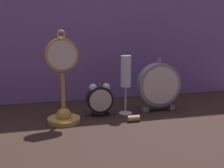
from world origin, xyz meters
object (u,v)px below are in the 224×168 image
alarm_clock_twin_bell (100,98)px  mantel_clock_silver (159,85)px  wine_cork (134,118)px  champagne_flute (126,75)px  pocket_watch_on_stand (63,91)px

alarm_clock_twin_bell → mantel_clock_silver: size_ratio=0.59×
mantel_clock_silver → wine_cork: bearing=-142.6°
champagne_flute → wine_cork: champagne_flute is taller
alarm_clock_twin_bell → wine_cork: (0.10, -0.09, -0.06)m
mantel_clock_silver → champagne_flute: bearing=-176.2°
pocket_watch_on_stand → wine_cork: pocket_watch_on_stand is taller
alarm_clock_twin_bell → wine_cork: 0.15m
champagne_flute → wine_cork: (0.00, -0.09, -0.14)m
wine_cork → champagne_flute: bearing=90.7°
pocket_watch_on_stand → mantel_clock_silver: size_ratio=1.53×
pocket_watch_on_stand → wine_cork: bearing=-12.1°
alarm_clock_twin_bell → pocket_watch_on_stand: bearing=-162.3°
mantel_clock_silver → champagne_flute: 0.14m
pocket_watch_on_stand → wine_cork: 0.26m
mantel_clock_silver → wine_cork: size_ratio=4.91×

